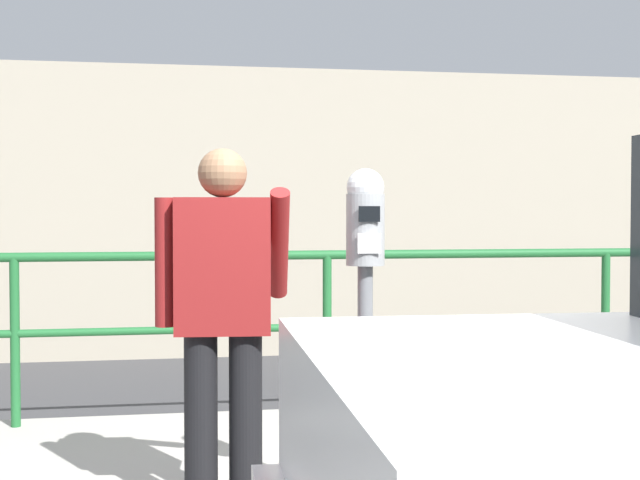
% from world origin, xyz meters
% --- Properties ---
extents(sidewalk_curb, '(36.00, 2.58, 0.14)m').
position_xyz_m(sidewalk_curb, '(0.00, 1.29, 0.07)').
color(sidewalk_curb, '#ADA8A0').
rests_on(sidewalk_curb, ground).
extents(parking_meter, '(0.17, 0.18, 1.55)m').
position_xyz_m(parking_meter, '(-0.15, 0.53, 1.27)').
color(parking_meter, slate).
rests_on(parking_meter, sidewalk_curb).
extents(pedestrian_at_meter, '(0.63, 0.45, 1.64)m').
position_xyz_m(pedestrian_at_meter, '(-0.79, 0.60, 1.06)').
color(pedestrian_at_meter, black).
rests_on(pedestrian_at_meter, sidewalk_curb).
extents(background_railing, '(24.06, 0.06, 1.10)m').
position_xyz_m(background_railing, '(0.00, 2.38, 0.92)').
color(background_railing, '#1E602D').
rests_on(background_railing, sidewalk_curb).
extents(backdrop_wall, '(32.00, 0.50, 2.99)m').
position_xyz_m(backdrop_wall, '(0.00, 5.86, 1.49)').
color(backdrop_wall, '#ADA38E').
rests_on(backdrop_wall, ground).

